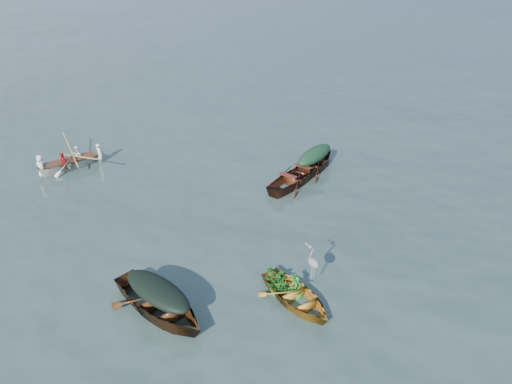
# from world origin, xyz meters

# --- Properties ---
(ground) EXTENTS (140.00, 140.00, 0.00)m
(ground) POSITION_xyz_m (0.00, 0.00, 0.00)
(ground) COLOR #374D48
(ground) RESTS_ON ground
(yellow_dinghy) EXTENTS (1.48, 2.98, 0.76)m
(yellow_dinghy) POSITION_xyz_m (-2.23, -1.95, 0.00)
(yellow_dinghy) COLOR #BB7424
(yellow_dinghy) RESTS_ON ground
(dark_covered_boat) EXTENTS (2.54, 4.22, 1.01)m
(dark_covered_boat) POSITION_xyz_m (-5.29, -0.55, 0.00)
(dark_covered_boat) COLOR #552E13
(dark_covered_boat) RESTS_ON ground
(green_tarp_boat) EXTENTS (4.16, 2.79, 0.91)m
(green_tarp_boat) POSITION_xyz_m (2.75, 4.05, 0.00)
(green_tarp_boat) COLOR #442210
(green_tarp_boat) RESTS_ON ground
(open_wooden_boat) EXTENTS (4.16, 2.58, 0.90)m
(open_wooden_boat) POSITION_xyz_m (1.48, 3.47, 0.00)
(open_wooden_boat) COLOR #502614
(open_wooden_boat) RESTS_ON ground
(rowed_boat) EXTENTS (3.61, 1.55, 0.79)m
(rowed_boat) POSITION_xyz_m (-5.23, 9.08, 0.00)
(rowed_boat) COLOR white
(rowed_boat) RESTS_ON ground
(dark_tarp_cover) EXTENTS (1.40, 2.32, 0.40)m
(dark_tarp_cover) POSITION_xyz_m (-5.29, -0.55, 0.70)
(dark_tarp_cover) COLOR black
(dark_tarp_cover) RESTS_ON dark_covered_boat
(green_tarp_cover) EXTENTS (2.29, 1.54, 0.52)m
(green_tarp_cover) POSITION_xyz_m (2.75, 4.05, 0.72)
(green_tarp_cover) COLOR #1A4026
(green_tarp_cover) RESTS_ON green_tarp_boat
(thwart_benches) EXTENTS (2.13, 1.40, 0.04)m
(thwart_benches) POSITION_xyz_m (1.48, 3.47, 0.47)
(thwart_benches) COLOR #4F1D12
(thwart_benches) RESTS_ON open_wooden_boat
(heron) EXTENTS (0.31, 0.42, 0.92)m
(heron) POSITION_xyz_m (-1.69, -1.86, 0.84)
(heron) COLOR gray
(heron) RESTS_ON yellow_dinghy
(dinghy_weeds) EXTENTS (0.77, 0.95, 0.60)m
(dinghy_weeds) POSITION_xyz_m (-2.25, -1.40, 0.68)
(dinghy_weeds) COLOR #27671B
(dinghy_weeds) RESTS_ON yellow_dinghy
(rowers) EXTENTS (2.56, 1.29, 0.76)m
(rowers) POSITION_xyz_m (-5.23, 9.08, 0.77)
(rowers) COLOR silver
(rowers) RESTS_ON rowed_boat
(oars) EXTENTS (0.97, 2.66, 0.06)m
(oars) POSITION_xyz_m (-5.23, 9.08, 0.42)
(oars) COLOR #A98240
(oars) RESTS_ON rowed_boat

